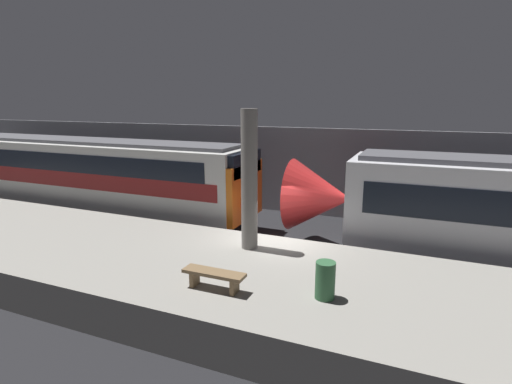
% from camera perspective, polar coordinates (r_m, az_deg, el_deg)
% --- Properties ---
extents(ground_plane, '(120.00, 120.00, 0.00)m').
position_cam_1_polar(ground_plane, '(13.43, 2.90, -10.59)').
color(ground_plane, black).
extents(platform, '(40.00, 5.40, 1.07)m').
position_cam_1_polar(platform, '(10.93, -2.02, -13.24)').
color(platform, gray).
rests_on(platform, ground).
extents(station_rear_barrier, '(50.00, 0.15, 4.12)m').
position_cam_1_polar(station_rear_barrier, '(18.96, 9.79, 2.73)').
color(station_rear_barrier, '#939399').
rests_on(station_rear_barrier, ground).
extents(support_pillar_near, '(0.48, 0.48, 4.08)m').
position_cam_1_polar(support_pillar_near, '(11.49, -0.96, 1.63)').
color(support_pillar_near, slate).
rests_on(support_pillar_near, platform).
extents(train_boxy, '(17.19, 2.93, 3.64)m').
position_cam_1_polar(train_boxy, '(20.46, -23.60, 2.05)').
color(train_boxy, black).
rests_on(train_boxy, ground).
extents(platform_bench, '(1.50, 0.40, 0.45)m').
position_cam_1_polar(platform_bench, '(9.46, -6.03, -11.82)').
color(platform_bench, brown).
rests_on(platform_bench, platform).
extents(trash_bin, '(0.44, 0.44, 0.85)m').
position_cam_1_polar(trash_bin, '(9.12, 9.85, -12.31)').
color(trash_bin, '#2D5B38').
rests_on(trash_bin, platform).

